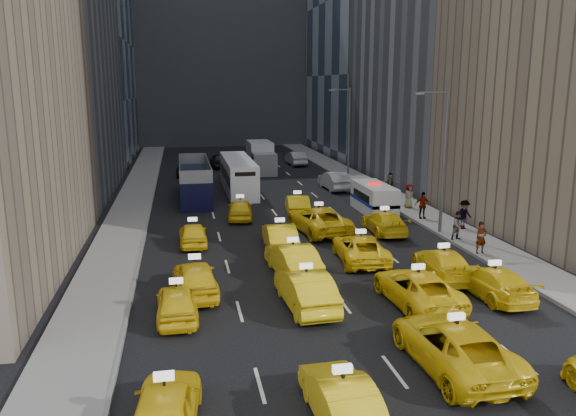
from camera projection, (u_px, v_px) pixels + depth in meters
name	position (u px, v px, depth m)	size (l,w,h in m)	color
ground	(357.00, 322.00, 22.38)	(160.00, 160.00, 0.00)	black
sidewalk_west	(133.00, 203.00, 44.39)	(3.00, 90.00, 0.15)	gray
sidewalk_east	(385.00, 194.00, 48.27)	(3.00, 90.00, 0.15)	gray
curb_west	(152.00, 202.00, 44.66)	(0.15, 90.00, 0.18)	slate
curb_east	(369.00, 194.00, 48.00)	(0.15, 90.00, 0.18)	slate
building_backdrop	(218.00, 14.00, 87.11)	(30.00, 12.00, 40.00)	slate
streetlight_near	(442.00, 157.00, 34.52)	(2.15, 0.22, 9.00)	#595B60
streetlight_far	(348.00, 131.00, 53.70)	(2.15, 0.22, 9.00)	#595B60
taxi_0	(166.00, 409.00, 15.08)	(1.77, 4.39, 1.50)	yellow
taxi_1	(342.00, 399.00, 15.61)	(1.50, 4.29, 1.42)	yellow
taxi_2	(454.00, 345.00, 18.68)	(2.64, 5.72, 1.59)	yellow
taxi_4	(177.00, 302.00, 22.62)	(1.63, 4.06, 1.38)	yellow
taxi_5	(306.00, 289.00, 23.74)	(1.71, 4.91, 1.62)	yellow
taxi_6	(417.00, 288.00, 24.10)	(2.44, 5.29, 1.47)	yellow
taxi_7	(493.00, 282.00, 24.92)	(1.92, 4.73, 1.37)	yellow
taxi_8	(195.00, 278.00, 25.19)	(1.85, 4.59, 1.57)	yellow
taxi_9	(293.00, 259.00, 27.77)	(1.70, 4.89, 1.61)	yellow
taxi_10	(360.00, 248.00, 29.98)	(2.38, 5.16, 1.43)	yellow
taxi_11	(443.00, 264.00, 27.44)	(1.98, 4.87, 1.41)	yellow
taxi_12	(193.00, 234.00, 33.01)	(1.59, 3.95, 1.35)	yellow
taxi_13	(280.00, 237.00, 32.06)	(1.63, 4.68, 1.54)	yellow
taxi_14	(319.00, 220.00, 35.86)	(2.73, 5.93, 1.65)	yellow
taxi_15	(384.00, 222.00, 35.73)	(1.96, 4.82, 1.40)	yellow
taxi_16	(240.00, 209.00, 39.40)	(1.69, 4.19, 1.43)	yellow
taxi_17	(297.00, 205.00, 40.70)	(1.54, 4.41, 1.45)	yellow
nypd_van	(374.00, 199.00, 41.45)	(2.10, 5.27, 2.25)	silver
double_decker	(195.00, 180.00, 46.27)	(3.02, 10.81, 3.11)	black
city_bus	(238.00, 175.00, 49.67)	(3.85, 11.46, 2.91)	white
box_truck	(261.00, 157.00, 60.41)	(3.00, 7.24, 3.23)	silver
misc_car_0	(334.00, 180.00, 50.50)	(1.75, 5.01, 1.65)	#A5A7AD
misc_car_1	(189.00, 167.00, 58.83)	(2.53, 5.49, 1.53)	black
misc_car_2	(254.00, 160.00, 65.12)	(2.05, 5.03, 1.46)	gray
misc_car_3	(220.00, 160.00, 63.94)	(1.97, 4.90, 1.67)	black
misc_car_4	(296.00, 158.00, 66.00)	(1.70, 4.87, 1.60)	#AAACB2
pedestrian_0	(481.00, 238.00, 30.83)	(0.65, 0.43, 1.79)	gray
pedestrian_1	(458.00, 226.00, 33.53)	(0.85, 0.47, 1.75)	gray
pedestrian_2	(464.00, 215.00, 36.08)	(1.22, 0.50, 1.89)	gray
pedestrian_3	(422.00, 205.00, 38.89)	(1.10, 0.50, 1.88)	gray
pedestrian_4	(409.00, 196.00, 42.33)	(0.88, 0.48, 1.80)	gray
pedestrian_5	(390.00, 183.00, 47.75)	(1.66, 0.48, 1.79)	gray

